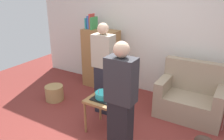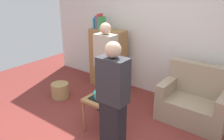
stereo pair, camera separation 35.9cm
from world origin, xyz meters
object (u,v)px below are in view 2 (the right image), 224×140
object	(u,v)px
birthday_cake	(102,95)
person_blowing_candles	(106,69)
side_table	(102,103)
bookshelf	(108,58)
wicker_basket	(60,90)
couch	(194,102)
person_holding_cake	(113,105)

from	to	relation	value
birthday_cake	person_blowing_candles	world-z (taller)	person_blowing_candles
side_table	birthday_cake	bearing A→B (deg)	-160.80
bookshelf	wicker_basket	xyz separation A→B (m)	(-0.44, -1.04, -0.52)
side_table	wicker_basket	distance (m)	1.48
wicker_basket	side_table	bearing A→B (deg)	-13.27
couch	person_blowing_candles	bearing A→B (deg)	-153.50
side_table	person_holding_cake	bearing A→B (deg)	-39.72
person_holding_cake	wicker_basket	world-z (taller)	person_holding_cake
birthday_cake	couch	bearing A→B (deg)	47.29
person_holding_cake	wicker_basket	xyz separation A→B (m)	(-1.95, 0.79, -0.68)
couch	bookshelf	xyz separation A→B (m)	(-2.03, 0.22, 0.33)
birthday_cake	person_blowing_candles	xyz separation A→B (m)	(-0.30, 0.47, 0.22)
bookshelf	side_table	distance (m)	1.69
bookshelf	person_holding_cake	bearing A→B (deg)	-50.39
couch	side_table	world-z (taller)	couch
person_blowing_candles	bookshelf	bearing A→B (deg)	144.91
couch	person_holding_cake	bearing A→B (deg)	-107.92
couch	person_holding_cake	size ratio (longest dim) A/B	0.67
person_holding_cake	birthday_cake	bearing A→B (deg)	-37.16
bookshelf	side_table	bearing A→B (deg)	-54.89
person_blowing_candles	birthday_cake	bearing A→B (deg)	-38.76
couch	side_table	distance (m)	1.58
bookshelf	person_holding_cake	distance (m)	2.38
couch	birthday_cake	size ratio (longest dim) A/B	3.44
bookshelf	person_holding_cake	size ratio (longest dim) A/B	0.99
birthday_cake	person_blowing_candles	distance (m)	0.60
bookshelf	person_holding_cake	xyz separation A→B (m)	(1.51, -1.83, 0.16)
bookshelf	wicker_basket	bearing A→B (deg)	-112.89
couch	birthday_cake	xyz separation A→B (m)	(-1.07, -1.16, 0.27)
birthday_cake	wicker_basket	world-z (taller)	birthday_cake
side_table	person_holding_cake	distance (m)	0.79
bookshelf	birthday_cake	xyz separation A→B (m)	(0.96, -1.37, -0.05)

